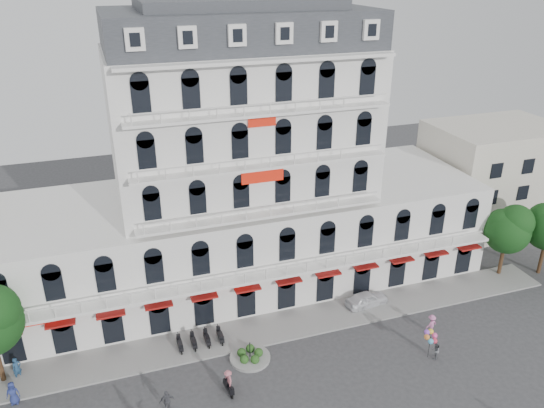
{
  "coord_description": "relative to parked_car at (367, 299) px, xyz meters",
  "views": [
    {
      "loc": [
        -11.81,
        -25.57,
        28.28
      ],
      "look_at": [
        0.16,
        10.0,
        11.17
      ],
      "focal_mm": 35.0,
      "sensor_mm": 36.0,
      "label": 1
    }
  ],
  "objects": [
    {
      "name": "flank_building_east",
      "position": [
        20.98,
        10.5,
        5.32
      ],
      "size": [
        14.0,
        10.0,
        12.0
      ],
      "primitive_type": "cube",
      "color": "beige",
      "rests_on": "ground"
    },
    {
      "name": "traffic_island",
      "position": [
        -12.02,
        -3.5,
        -0.42
      ],
      "size": [
        3.2,
        3.2,
        1.6
      ],
      "color": "gray",
      "rests_on": "ground"
    },
    {
      "name": "main_building",
      "position": [
        -9.02,
        8.5,
        9.28
      ],
      "size": [
        45.0,
        15.0,
        25.8
      ],
      "color": "silver",
      "rests_on": "ground"
    },
    {
      "name": "parked_scooter_row",
      "position": [
        -15.37,
        -0.7,
        -0.68
      ],
      "size": [
        4.4,
        1.8,
        1.1
      ],
      "primitive_type": null,
      "color": "black",
      "rests_on": "ground"
    },
    {
      "name": "tree_east_inner",
      "position": [
        15.03,
        0.48,
        4.53
      ],
      "size": [
        4.4,
        4.37,
        7.57
      ],
      "color": "#382314",
      "rests_on": "ground"
    },
    {
      "name": "rider_center",
      "position": [
        -14.5,
        -6.46,
        0.37
      ],
      "size": [
        0.69,
        1.7,
        2.03
      ],
      "rotation": [
        0.0,
        0.0,
        4.82
      ],
      "color": "black",
      "rests_on": "ground"
    },
    {
      "name": "pedestrian_right",
      "position": [
        3.29,
        -5.15,
        0.16
      ],
      "size": [
        1.2,
        0.85,
        1.69
      ],
      "primitive_type": "imported",
      "rotation": [
        0.0,
        0.0,
        3.36
      ],
      "color": "#D06EA8",
      "rests_on": "ground"
    },
    {
      "name": "balloon_vendor",
      "position": [
        1.55,
        -7.92,
        0.61
      ],
      "size": [
        1.45,
        1.31,
        2.45
      ],
      "color": "slate",
      "rests_on": "ground"
    },
    {
      "name": "pedestrian_far",
      "position": [
        -28.98,
        0.0,
        0.24
      ],
      "size": [
        0.8,
        0.75,
        1.84
      ],
      "primitive_type": "imported",
      "rotation": [
        0.0,
        0.0,
        0.63
      ],
      "color": "navy",
      "rests_on": "ground"
    },
    {
      "name": "pedestrian_mid",
      "position": [
        -18.9,
        -6.72,
        0.2
      ],
      "size": [
        1.05,
        0.48,
        1.76
      ],
      "primitive_type": "imported",
      "rotation": [
        0.0,
        0.0,
        3.19
      ],
      "color": "#4E4E55",
      "rests_on": "ground"
    },
    {
      "name": "parked_car",
      "position": [
        0.0,
        0.0,
        0.0
      ],
      "size": [
        4.16,
        2.06,
        1.36
      ],
      "primitive_type": "imported",
      "rotation": [
        0.0,
        0.0,
        1.69
      ],
      "color": "silver",
      "rests_on": "ground"
    },
    {
      "name": "ground",
      "position": [
        -9.02,
        -9.5,
        -0.68
      ],
      "size": [
        120.0,
        120.0,
        0.0
      ],
      "primitive_type": "plane",
      "color": "#38383A",
      "rests_on": "ground"
    },
    {
      "name": "sidewalk",
      "position": [
        -9.02,
        -0.5,
        -0.6
      ],
      "size": [
        53.0,
        4.0,
        0.16
      ],
      "primitive_type": "cube",
      "color": "gray",
      "rests_on": "ground"
    },
    {
      "name": "pedestrian_left",
      "position": [
        -29.02,
        -2.59,
        0.23
      ],
      "size": [
        0.91,
        0.61,
        1.82
      ],
      "primitive_type": "imported",
      "rotation": [
        0.0,
        0.0,
        -0.04
      ],
      "color": "navy",
      "rests_on": "ground"
    }
  ]
}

